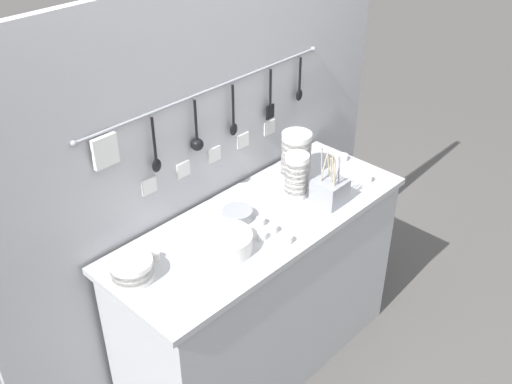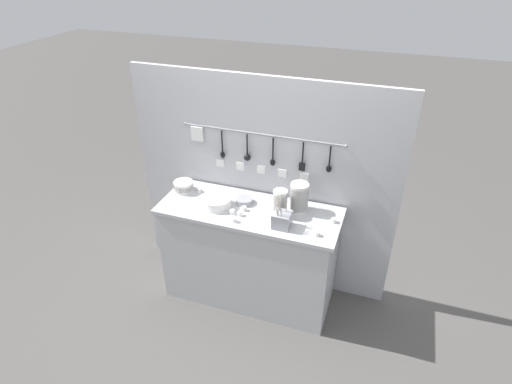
# 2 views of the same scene
# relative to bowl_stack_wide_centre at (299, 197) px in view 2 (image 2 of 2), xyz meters

# --- Properties ---
(ground_plane) EXTENTS (20.00, 20.00, 0.00)m
(ground_plane) POSITION_rel_bowl_stack_wide_centre_xyz_m (-0.37, -0.12, -1.03)
(ground_plane) COLOR #514F4C
(counter) EXTENTS (1.47, 0.56, 0.91)m
(counter) POSITION_rel_bowl_stack_wide_centre_xyz_m (-0.37, -0.12, -0.57)
(counter) COLOR #B7BABC
(counter) RESTS_ON ground
(back_wall) EXTENTS (2.27, 0.09, 1.90)m
(back_wall) POSITION_rel_bowl_stack_wide_centre_xyz_m (-0.37, 0.19, -0.07)
(back_wall) COLOR #B2B2B7
(back_wall) RESTS_ON ground
(bowl_stack_wide_centre) EXTENTS (0.14, 0.14, 0.24)m
(bowl_stack_wide_centre) POSITION_rel_bowl_stack_wide_centre_xyz_m (0.00, 0.00, 0.00)
(bowl_stack_wide_centre) COLOR white
(bowl_stack_wide_centre) RESTS_ON counter
(bowl_stack_tall_left) EXTENTS (0.17, 0.17, 0.09)m
(bowl_stack_tall_left) POSITION_rel_bowl_stack_wide_centre_xyz_m (-1.00, -0.03, -0.08)
(bowl_stack_tall_left) COLOR white
(bowl_stack_tall_left) RESTS_ON counter
(bowl_stack_nested_right) EXTENTS (0.11, 0.11, 0.22)m
(bowl_stack_nested_right) POSITION_rel_bowl_stack_wide_centre_xyz_m (-0.12, -0.11, -0.01)
(bowl_stack_nested_right) COLOR white
(bowl_stack_nested_right) RESTS_ON counter
(plate_stack) EXTENTS (0.23, 0.23, 0.08)m
(plate_stack) POSITION_rel_bowl_stack_wide_centre_xyz_m (-0.63, -0.16, -0.08)
(plate_stack) COLOR white
(plate_stack) RESTS_ON counter
(steel_mixing_bowl) EXTENTS (0.14, 0.14, 0.04)m
(steel_mixing_bowl) POSITION_rel_bowl_stack_wide_centre_xyz_m (-0.44, -0.04, -0.10)
(steel_mixing_bowl) COLOR #93969E
(steel_mixing_bowl) RESTS_ON counter
(cutlery_caddy) EXTENTS (0.13, 0.13, 0.28)m
(cutlery_caddy) POSITION_rel_bowl_stack_wide_centre_xyz_m (-0.06, -0.26, -0.06)
(cutlery_caddy) COLOR #93969E
(cutlery_caddy) RESTS_ON counter
(cup_front_right) EXTENTS (0.04, 0.04, 0.04)m
(cup_front_right) POSITION_rel_bowl_stack_wide_centre_xyz_m (-0.41, -0.15, -0.10)
(cup_front_right) COLOR white
(cup_front_right) RESTS_ON counter
(cup_beside_plates) EXTENTS (0.04, 0.04, 0.04)m
(cup_beside_plates) POSITION_rel_bowl_stack_wide_centre_xyz_m (0.30, -0.07, -0.10)
(cup_beside_plates) COLOR white
(cup_beside_plates) RESTS_ON counter
(cup_edge_far) EXTENTS (0.04, 0.04, 0.04)m
(cup_edge_far) POSITION_rel_bowl_stack_wide_centre_xyz_m (-0.41, -0.23, -0.10)
(cup_edge_far) COLOR white
(cup_edge_far) RESTS_ON counter
(cup_mid_row) EXTENTS (0.04, 0.04, 0.04)m
(cup_mid_row) POSITION_rel_bowl_stack_wide_centre_xyz_m (-0.48, -0.22, -0.10)
(cup_mid_row) COLOR white
(cup_mid_row) RESTS_ON counter
(cup_centre) EXTENTS (0.04, 0.04, 0.04)m
(cup_centre) POSITION_rel_bowl_stack_wide_centre_xyz_m (0.21, -0.28, -0.10)
(cup_centre) COLOR white
(cup_centre) RESTS_ON counter
(cup_by_caddy) EXTENTS (0.04, 0.04, 0.04)m
(cup_by_caddy) POSITION_rel_bowl_stack_wide_centre_xyz_m (-0.42, -0.32, -0.10)
(cup_by_caddy) COLOR white
(cup_by_caddy) RESTS_ON counter
(cup_front_left) EXTENTS (0.04, 0.04, 0.04)m
(cup_front_left) POSITION_rel_bowl_stack_wide_centre_xyz_m (-0.87, -0.01, -0.10)
(cup_front_left) COLOR white
(cup_front_left) RESTS_ON counter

